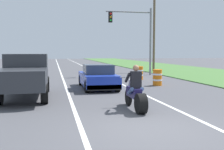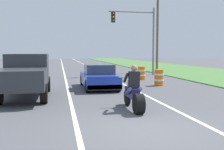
# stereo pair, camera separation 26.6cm
# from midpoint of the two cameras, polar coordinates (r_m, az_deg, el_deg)

# --- Properties ---
(ground_plane) EXTENTS (160.00, 160.00, 0.00)m
(ground_plane) POSITION_cam_midpoint_polar(r_m,az_deg,el_deg) (7.47, 6.85, -11.24)
(ground_plane) COLOR #4C4C51
(lane_stripe_left_solid) EXTENTS (0.14, 120.00, 0.01)m
(lane_stripe_left_solid) POSITION_cam_midpoint_polar(r_m,az_deg,el_deg) (27.03, -18.64, 0.21)
(lane_stripe_left_solid) COLOR white
(lane_stripe_left_solid) RESTS_ON ground
(lane_stripe_right_solid) EXTENTS (0.14, 120.00, 0.01)m
(lane_stripe_right_solid) POSITION_cam_midpoint_polar(r_m,az_deg,el_deg) (27.18, -3.38, 0.48)
(lane_stripe_right_solid) COLOR white
(lane_stripe_right_solid) RESTS_ON ground
(lane_stripe_centre_dashed) EXTENTS (0.14, 120.00, 0.01)m
(lane_stripe_centre_dashed) POSITION_cam_midpoint_polar(r_m,az_deg,el_deg) (26.86, -10.99, 0.34)
(lane_stripe_centre_dashed) COLOR white
(lane_stripe_centre_dashed) RESTS_ON ground
(grass_verge_right) EXTENTS (10.00, 120.00, 0.06)m
(grass_verge_right) POSITION_cam_midpoint_polar(r_m,az_deg,el_deg) (30.42, 15.82, 0.81)
(grass_verge_right) COLOR #477538
(grass_verge_right) RESTS_ON ground
(motorcycle_with_rider) EXTENTS (0.70, 2.21, 1.62)m
(motorcycle_with_rider) POSITION_cam_midpoint_polar(r_m,az_deg,el_deg) (9.64, 4.23, -3.96)
(motorcycle_with_rider) COLOR black
(motorcycle_with_rider) RESTS_ON ground
(sports_car_blue) EXTENTS (1.84, 4.30, 1.37)m
(sports_car_blue) POSITION_cam_midpoint_polar(r_m,az_deg,el_deg) (15.51, -3.51, -0.48)
(sports_car_blue) COLOR #1E38B2
(sports_car_blue) RESTS_ON ground
(pickup_truck_left_lane_dark_grey) EXTENTS (2.02, 4.80, 1.98)m
(pickup_truck_left_lane_dark_grey) POSITION_cam_midpoint_polar(r_m,az_deg,el_deg) (12.81, -18.36, 0.31)
(pickup_truck_left_lane_dark_grey) COLOR #2D3035
(pickup_truck_left_lane_dark_grey) RESTS_ON ground
(traffic_light_mast_near) EXTENTS (4.20, 0.34, 6.00)m
(traffic_light_mast_near) POSITION_cam_midpoint_polar(r_m,az_deg,el_deg) (24.50, 5.02, 9.27)
(traffic_light_mast_near) COLOR gray
(traffic_light_mast_near) RESTS_ON ground
(utility_pole_roadside) EXTENTS (0.24, 0.24, 8.11)m
(utility_pole_roadside) POSITION_cam_midpoint_polar(r_m,az_deg,el_deg) (28.79, 8.58, 8.74)
(utility_pole_roadside) COLOR brown
(utility_pole_roadside) RESTS_ON ground
(construction_barrel_nearest) EXTENTS (0.58, 0.58, 1.00)m
(construction_barrel_nearest) POSITION_cam_midpoint_polar(r_m,az_deg,el_deg) (16.98, 9.10, -0.50)
(construction_barrel_nearest) COLOR orange
(construction_barrel_nearest) RESTS_ON ground
(construction_barrel_mid) EXTENTS (0.58, 0.58, 1.00)m
(construction_barrel_mid) POSITION_cam_midpoint_polar(r_m,az_deg,el_deg) (20.45, 5.41, 0.44)
(construction_barrel_mid) COLOR orange
(construction_barrel_mid) RESTS_ON ground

